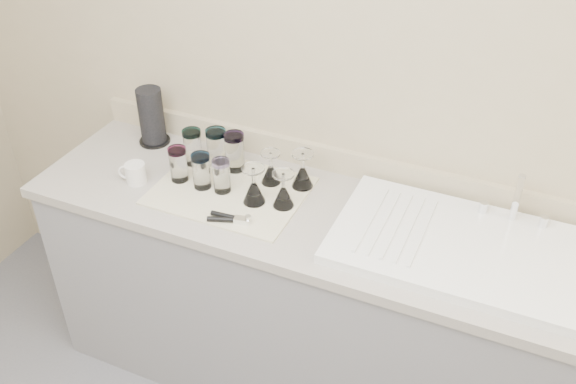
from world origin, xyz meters
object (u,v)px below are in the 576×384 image
at_px(sink_unit, 459,246).
at_px(tumbler_cyan, 217,148).
at_px(tumbler_blue, 201,171).
at_px(goblet_front_left, 254,190).
at_px(tumbler_magenta, 178,164).
at_px(white_mug, 135,173).
at_px(goblet_back_left, 271,172).
at_px(can_opener, 230,219).
at_px(paper_towel_roll, 152,117).
at_px(tumbler_teal, 193,147).
at_px(tumbler_purple, 235,152).
at_px(tumbler_lavender, 222,176).
at_px(goblet_front_right, 283,195).
at_px(goblet_back_right, 302,175).

relative_size(sink_unit, tumbler_cyan, 5.18).
bearing_deg(tumbler_blue, goblet_front_left, -2.05).
xyz_separation_m(tumbler_cyan, tumbler_blue, (0.02, -0.15, -0.01)).
distance_m(tumbler_magenta, white_mug, 0.17).
bearing_deg(goblet_back_left, can_opener, -96.08).
height_order(goblet_front_left, paper_towel_roll, paper_towel_roll).
bearing_deg(can_opener, tumbler_teal, 138.27).
height_order(tumbler_purple, tumbler_lavender, tumbler_purple).
xyz_separation_m(goblet_front_right, white_mug, (-0.58, -0.08, -0.02)).
bearing_deg(goblet_back_left, goblet_back_right, 11.81).
height_order(tumbler_teal, goblet_back_left, tumbler_teal).
bearing_deg(white_mug, goblet_back_right, 20.44).
bearing_deg(paper_towel_roll, white_mug, -70.10).
distance_m(tumbler_blue, goblet_front_left, 0.22).
height_order(can_opener, paper_towel_roll, paper_towel_roll).
bearing_deg(tumbler_cyan, goblet_front_left, -33.58).
bearing_deg(tumbler_lavender, tumbler_blue, -175.15).
height_order(goblet_back_left, goblet_front_left, goblet_front_left).
bearing_deg(can_opener, tumbler_purple, 114.43).
bearing_deg(tumbler_teal, tumbler_magenta, -84.94).
bearing_deg(goblet_back_right, tumbler_cyan, -179.32).
height_order(white_mug, paper_towel_roll, paper_towel_roll).
bearing_deg(goblet_back_right, goblet_back_left, -168.19).
relative_size(tumbler_teal, goblet_front_right, 1.05).
bearing_deg(white_mug, goblet_front_right, 7.96).
distance_m(tumbler_cyan, tumbler_magenta, 0.17).
xyz_separation_m(tumbler_lavender, paper_towel_roll, (-0.44, 0.21, 0.04)).
relative_size(tumbler_blue, paper_towel_roll, 0.58).
distance_m(tumbler_cyan, goblet_front_left, 0.29).
distance_m(tumbler_purple, tumbler_lavender, 0.15).
relative_size(tumbler_cyan, goblet_back_right, 1.09).
height_order(tumbler_teal, tumbler_lavender, tumbler_teal).
height_order(tumbler_magenta, goblet_front_left, goblet_front_left).
xyz_separation_m(tumbler_magenta, can_opener, (0.30, -0.15, -0.06)).
height_order(goblet_back_right, can_opener, goblet_back_right).
height_order(tumbler_purple, tumbler_blue, tumbler_purple).
distance_m(sink_unit, white_mug, 1.21).
relative_size(tumbler_magenta, goblet_back_right, 0.95).
bearing_deg(tumbler_cyan, can_opener, -54.34).
relative_size(tumbler_magenta, white_mug, 1.18).
bearing_deg(white_mug, tumbler_blue, 14.77).
height_order(sink_unit, tumbler_blue, sink_unit).
height_order(tumbler_teal, goblet_front_left, goblet_front_left).
bearing_deg(tumbler_magenta, sink_unit, 1.35).
bearing_deg(tumbler_blue, tumbler_lavender, 4.85).
relative_size(tumbler_teal, white_mug, 1.25).
xyz_separation_m(tumbler_lavender, can_opener, (0.11, -0.15, -0.06)).
relative_size(goblet_back_left, can_opener, 0.87).
relative_size(tumbler_blue, tumbler_lavender, 1.06).
height_order(goblet_front_right, can_opener, goblet_front_right).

